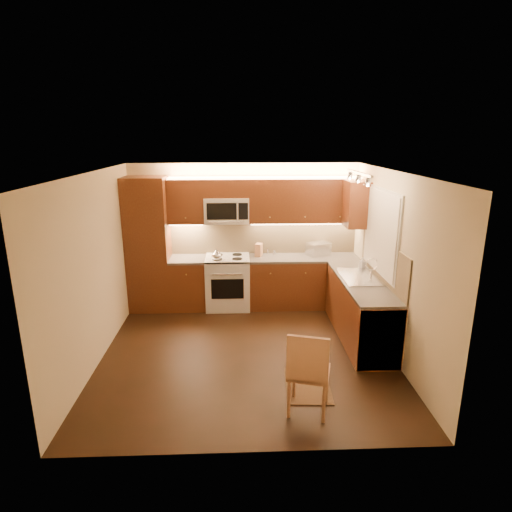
{
  "coord_description": "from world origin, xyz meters",
  "views": [
    {
      "loc": [
        -0.1,
        -5.44,
        2.94
      ],
      "look_at": [
        0.15,
        0.55,
        1.25
      ],
      "focal_mm": 29.85,
      "sensor_mm": 36.0,
      "label": 1
    }
  ],
  "objects_px": {
    "sink": "(359,272)",
    "knife_block": "(259,250)",
    "kettle": "(217,255)",
    "soap_bottle": "(362,263)",
    "microwave": "(227,210)",
    "stove": "(228,282)",
    "toaster_oven": "(318,249)",
    "dining_chair": "(309,370)"
  },
  "relations": [
    {
      "from": "microwave",
      "to": "stove",
      "type": "bearing_deg",
      "value": -90.0
    },
    {
      "from": "stove",
      "to": "knife_block",
      "type": "xyz_separation_m",
      "value": [
        0.55,
        0.12,
        0.55
      ]
    },
    {
      "from": "toaster_oven",
      "to": "knife_block",
      "type": "xyz_separation_m",
      "value": [
        -1.06,
        -0.02,
        -0.0
      ]
    },
    {
      "from": "stove",
      "to": "sink",
      "type": "xyz_separation_m",
      "value": [
        2.0,
        -1.12,
        0.52
      ]
    },
    {
      "from": "microwave",
      "to": "kettle",
      "type": "distance_m",
      "value": 0.79
    },
    {
      "from": "kettle",
      "to": "knife_block",
      "type": "relative_size",
      "value": 0.88
    },
    {
      "from": "microwave",
      "to": "toaster_oven",
      "type": "relative_size",
      "value": 2.04
    },
    {
      "from": "microwave",
      "to": "soap_bottle",
      "type": "xyz_separation_m",
      "value": [
        2.18,
        -0.78,
        -0.74
      ]
    },
    {
      "from": "soap_bottle",
      "to": "knife_block",
      "type": "bearing_deg",
      "value": 130.08
    },
    {
      "from": "kettle",
      "to": "soap_bottle",
      "type": "xyz_separation_m",
      "value": [
        2.36,
        -0.46,
        -0.03
      ]
    },
    {
      "from": "kettle",
      "to": "soap_bottle",
      "type": "distance_m",
      "value": 2.4
    },
    {
      "from": "soap_bottle",
      "to": "kettle",
      "type": "bearing_deg",
      "value": 144.31
    },
    {
      "from": "sink",
      "to": "toaster_oven",
      "type": "height_order",
      "value": "toaster_oven"
    },
    {
      "from": "stove",
      "to": "soap_bottle",
      "type": "bearing_deg",
      "value": -16.6
    },
    {
      "from": "sink",
      "to": "dining_chair",
      "type": "height_order",
      "value": "sink"
    },
    {
      "from": "toaster_oven",
      "to": "knife_block",
      "type": "bearing_deg",
      "value": 157.64
    },
    {
      "from": "kettle",
      "to": "dining_chair",
      "type": "height_order",
      "value": "kettle"
    },
    {
      "from": "sink",
      "to": "knife_block",
      "type": "height_order",
      "value": "knife_block"
    },
    {
      "from": "sink",
      "to": "soap_bottle",
      "type": "xyz_separation_m",
      "value": [
        0.18,
        0.48,
        0.01
      ]
    },
    {
      "from": "sink",
      "to": "kettle",
      "type": "relative_size",
      "value": 4.37
    },
    {
      "from": "sink",
      "to": "knife_block",
      "type": "xyz_separation_m",
      "value": [
        -1.45,
        1.24,
        0.04
      ]
    },
    {
      "from": "knife_block",
      "to": "dining_chair",
      "type": "xyz_separation_m",
      "value": [
        0.4,
        -3.15,
        -0.52
      ]
    },
    {
      "from": "kettle",
      "to": "knife_block",
      "type": "bearing_deg",
      "value": 6.43
    },
    {
      "from": "stove",
      "to": "toaster_oven",
      "type": "distance_m",
      "value": 1.71
    },
    {
      "from": "microwave",
      "to": "toaster_oven",
      "type": "bearing_deg",
      "value": -0.1
    },
    {
      "from": "toaster_oven",
      "to": "knife_block",
      "type": "distance_m",
      "value": 1.06
    },
    {
      "from": "sink",
      "to": "kettle",
      "type": "bearing_deg",
      "value": 156.83
    },
    {
      "from": "toaster_oven",
      "to": "soap_bottle",
      "type": "xyz_separation_m",
      "value": [
        0.57,
        -0.78,
        -0.03
      ]
    },
    {
      "from": "stove",
      "to": "kettle",
      "type": "bearing_deg",
      "value": -132.21
    },
    {
      "from": "microwave",
      "to": "knife_block",
      "type": "relative_size",
      "value": 3.41
    },
    {
      "from": "microwave",
      "to": "sink",
      "type": "xyz_separation_m",
      "value": [
        2.0,
        -1.26,
        -0.74
      ]
    },
    {
      "from": "knife_block",
      "to": "soap_bottle",
      "type": "bearing_deg",
      "value": -6.98
    },
    {
      "from": "kettle",
      "to": "toaster_oven",
      "type": "distance_m",
      "value": 1.81
    },
    {
      "from": "dining_chair",
      "to": "soap_bottle",
      "type": "bearing_deg",
      "value": 78.38
    },
    {
      "from": "stove",
      "to": "toaster_oven",
      "type": "height_order",
      "value": "toaster_oven"
    },
    {
      "from": "knife_block",
      "to": "soap_bottle",
      "type": "relative_size",
      "value": 1.33
    },
    {
      "from": "soap_bottle",
      "to": "toaster_oven",
      "type": "bearing_deg",
      "value": 101.46
    },
    {
      "from": "kettle",
      "to": "sink",
      "type": "bearing_deg",
      "value": -39.88
    },
    {
      "from": "sink",
      "to": "soap_bottle",
      "type": "bearing_deg",
      "value": 69.22
    },
    {
      "from": "kettle",
      "to": "soap_bottle",
      "type": "bearing_deg",
      "value": -27.66
    },
    {
      "from": "sink",
      "to": "toaster_oven",
      "type": "bearing_deg",
      "value": 107.32
    },
    {
      "from": "microwave",
      "to": "knife_block",
      "type": "distance_m",
      "value": 0.9
    }
  ]
}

